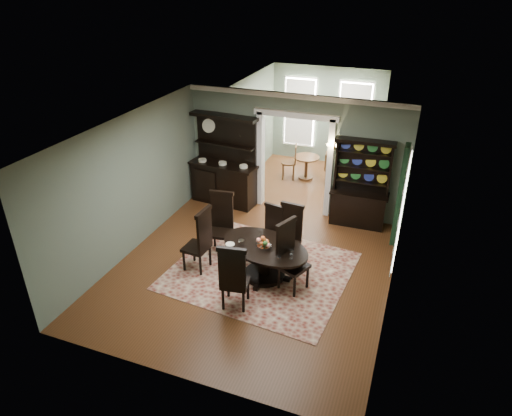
{
  "coord_description": "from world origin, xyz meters",
  "views": [
    {
      "loc": [
        2.84,
        -7.25,
        5.56
      ],
      "look_at": [
        -0.12,
        0.6,
        1.15
      ],
      "focal_mm": 32.0,
      "sensor_mm": 36.0,
      "label": 1
    }
  ],
  "objects_px": {
    "dining_table": "(265,255)",
    "welsh_dresser": "(359,195)",
    "parlor_table": "(306,164)",
    "sideboard": "(224,173)"
  },
  "relations": [
    {
      "from": "dining_table",
      "to": "welsh_dresser",
      "type": "relative_size",
      "value": 1.01
    },
    {
      "from": "dining_table",
      "to": "parlor_table",
      "type": "xyz_separation_m",
      "value": [
        -0.5,
        5.03,
        -0.06
      ]
    },
    {
      "from": "welsh_dresser",
      "to": "parlor_table",
      "type": "distance_m",
      "value": 2.88
    },
    {
      "from": "sideboard",
      "to": "parlor_table",
      "type": "height_order",
      "value": "sideboard"
    },
    {
      "from": "dining_table",
      "to": "sideboard",
      "type": "bearing_deg",
      "value": 143.77
    },
    {
      "from": "dining_table",
      "to": "parlor_table",
      "type": "bearing_deg",
      "value": 112.35
    },
    {
      "from": "sideboard",
      "to": "parlor_table",
      "type": "distance_m",
      "value": 2.77
    },
    {
      "from": "dining_table",
      "to": "sideboard",
      "type": "xyz_separation_m",
      "value": [
        -2.13,
        2.82,
        0.31
      ]
    },
    {
      "from": "welsh_dresser",
      "to": "parlor_table",
      "type": "bearing_deg",
      "value": 129.57
    },
    {
      "from": "dining_table",
      "to": "sideboard",
      "type": "relative_size",
      "value": 0.91
    }
  ]
}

